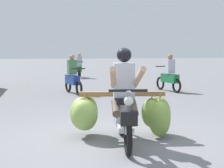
{
  "coord_description": "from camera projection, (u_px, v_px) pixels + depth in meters",
  "views": [
    {
      "loc": [
        -1.15,
        -5.61,
        1.53
      ],
      "look_at": [
        0.12,
        0.64,
        0.9
      ],
      "focal_mm": 54.28,
      "sensor_mm": 36.0,
      "label": 1
    }
  ],
  "objects": [
    {
      "name": "ground_plane",
      "position": [
        112.0,
        139.0,
        5.85
      ],
      "size": [
        120.0,
        120.0,
        0.0
      ],
      "primitive_type": "plane",
      "color": "slate"
    },
    {
      "name": "motorbike_distant_ahead_left",
      "position": [
        169.0,
        76.0,
        12.66
      ],
      "size": [
        0.59,
        1.6,
        1.4
      ],
      "color": "black",
      "rests_on": "ground"
    },
    {
      "name": "motorbike_main_loaded",
      "position": [
        122.0,
        111.0,
        5.87
      ],
      "size": [
        1.84,
        1.88,
        1.58
      ],
      "color": "black",
      "rests_on": "ground"
    },
    {
      "name": "motorbike_distant_far_ahead",
      "position": [
        79.0,
        68.0,
        19.06
      ],
      "size": [
        0.54,
        1.61,
        1.4
      ],
      "color": "black",
      "rests_on": "ground"
    },
    {
      "name": "motorbike_distant_ahead_right",
      "position": [
        73.0,
        78.0,
        11.99
      ],
      "size": [
        0.64,
        1.58,
        1.4
      ],
      "color": "black",
      "rests_on": "ground"
    }
  ]
}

